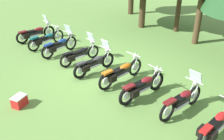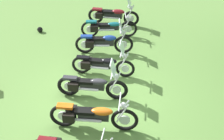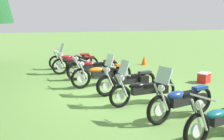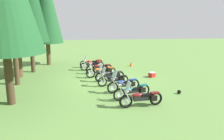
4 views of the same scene
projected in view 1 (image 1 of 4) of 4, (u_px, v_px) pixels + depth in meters
The scene contains 11 objects.
ground_plane at pixel (98, 72), 11.09m from camera, with size 80.00×80.00×0.00m, color #608C42.
motorcycle_0 at pixel (35, 33), 14.28m from camera, with size 0.75×2.33×1.36m.
motorcycle_1 at pixel (46, 39), 13.44m from camera, with size 0.97×2.26×1.02m.
motorcycle_2 at pixel (59, 45), 12.57m from camera, with size 0.94×2.15×1.38m.
motorcycle_3 at pixel (80, 54), 11.72m from camera, with size 0.76×2.18×1.34m.
motorcycle_4 at pixel (94, 63), 10.81m from camera, with size 0.83×2.21×1.36m.
motorcycle_5 at pixel (121, 72), 10.08m from camera, with size 0.91×2.42×1.03m.
motorcycle_6 at pixel (142, 86), 9.11m from camera, with size 0.78×2.29×1.03m.
motorcycle_7 at pixel (182, 100), 8.33m from camera, with size 0.69×2.18×1.37m.
motorcycle_8 at pixel (216, 125), 7.29m from camera, with size 0.84×2.24×0.99m.
picnic_cooler at pixel (19, 101), 8.76m from camera, with size 0.57×0.61×0.40m.
Camera 1 is at (8.57, -4.75, 5.23)m, focal length 40.33 mm.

